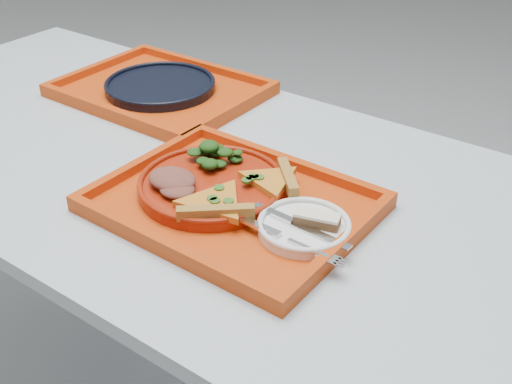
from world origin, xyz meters
TOP-DOWN VIEW (x-y plane):
  - table at (0.00, 0.00)m, footprint 1.60×0.80m
  - tray_main at (0.26, -0.08)m, footprint 0.45×0.35m
  - tray_far at (-0.18, 0.21)m, footprint 0.45×0.35m
  - dinner_plate at (0.20, -0.07)m, footprint 0.26×0.26m
  - side_plate at (0.40, -0.08)m, footprint 0.15×0.15m
  - navy_plate at (-0.18, 0.21)m, footprint 0.26×0.26m
  - pizza_slice_a at (0.26, -0.12)m, footprint 0.19×0.19m
  - pizza_slice_b at (0.29, -0.01)m, footprint 0.16×0.16m
  - salad_heap at (0.16, -0.01)m, footprint 0.08×0.08m
  - meat_portion at (0.16, -0.12)m, footprint 0.09×0.07m
  - dessert_bar at (0.42, -0.07)m, footprint 0.08×0.05m
  - knife at (0.40, -0.09)m, footprint 0.19×0.03m
  - fork at (0.40, -0.13)m, footprint 0.19×0.03m

SIDE VIEW (x-z plane):
  - table at x=0.00m, z-range 0.30..1.05m
  - tray_main at x=0.26m, z-range 0.75..0.76m
  - tray_far at x=-0.18m, z-range 0.75..0.76m
  - side_plate at x=0.40m, z-range 0.76..0.78m
  - navy_plate at x=-0.18m, z-range 0.76..0.78m
  - dinner_plate at x=0.20m, z-range 0.76..0.78m
  - knife at x=0.40m, z-range 0.78..0.78m
  - fork at x=0.40m, z-range 0.78..0.78m
  - dessert_bar at x=0.42m, z-range 0.78..0.80m
  - pizza_slice_a at x=0.26m, z-range 0.78..0.80m
  - pizza_slice_b at x=0.29m, z-range 0.78..0.80m
  - meat_portion at x=0.16m, z-range 0.78..0.81m
  - salad_heap at x=0.16m, z-range 0.78..0.82m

